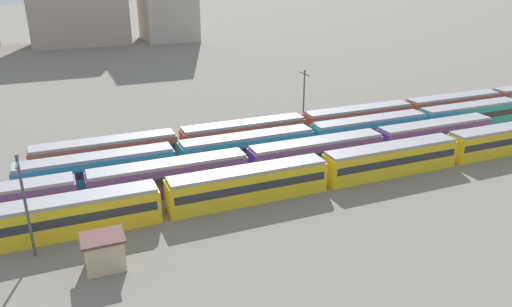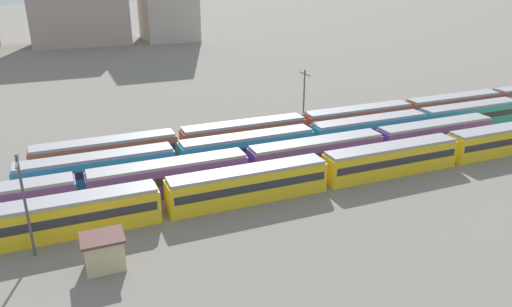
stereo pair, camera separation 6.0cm
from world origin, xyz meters
The scene contains 8 objects.
ground_plane centered at (0.00, 7.80, 0.00)m, with size 600.00×600.00×0.00m, color slate.
train_track_0 centered at (43.27, 0.00, 1.90)m, with size 112.50×3.06×3.75m.
train_track_1 centered at (16.86, 5.20, 1.90)m, with size 74.70×3.06×3.75m.
train_track_2 centered at (47.30, 10.40, 1.90)m, with size 112.50×3.06×3.75m.
train_track_3 centered at (48.87, 15.60, 1.90)m, with size 112.50×3.06×3.75m.
catenary_pole_0 centered at (-6.80, -2.86, 5.39)m, with size 0.24×3.20×9.70m.
catenary_pole_1 centered at (31.48, 18.70, 5.35)m, with size 0.24×3.20×9.62m.
signal_hut centered at (-1.16, -7.13, 1.55)m, with size 3.60×3.00×3.04m.
Camera 1 is at (-2.83, -44.68, 24.37)m, focal length 34.07 mm.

